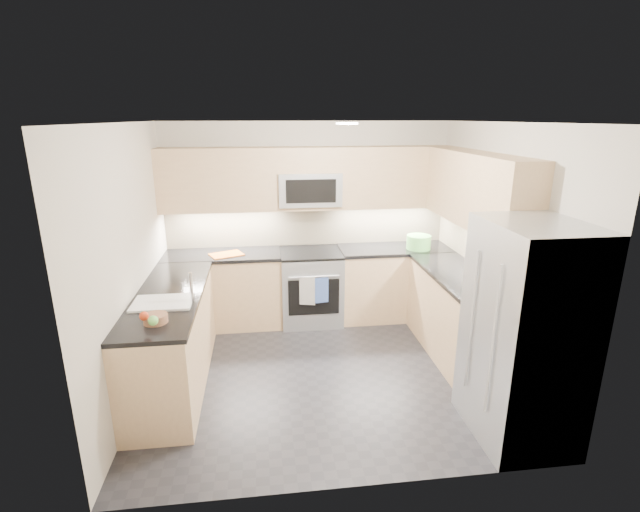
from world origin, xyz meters
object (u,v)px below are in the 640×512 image
Objects in this scene: gas_range at (311,287)px; cutting_board at (226,255)px; microwave at (309,189)px; utensil_bowl at (419,242)px; fruit_basket at (156,319)px; refrigerator at (525,334)px.

cutting_board reaches higher than gas_range.
utensil_bowl is (1.37, -0.20, -0.67)m from microwave.
refrigerator is at bearing -9.57° from fruit_basket.
refrigerator reaches higher than gas_range.
microwave is 3.04m from refrigerator.
utensil_bowl is 3.40m from fruit_basket.
refrigerator is 2.97m from fruit_basket.
gas_range is 2.99× the size of utensil_bowl.
cutting_board is at bearing 136.26° from refrigerator.
utensil_bowl is at bearing 92.04° from refrigerator.
fruit_basket is (-1.48, -2.06, -0.72)m from microwave.
microwave is at bearing 54.33° from fruit_basket.
gas_range is at bearing 176.89° from utensil_bowl.
fruit_basket is (-1.48, -1.93, 0.52)m from gas_range.
utensil_bowl is at bearing -0.63° from cutting_board.
cutting_board is 1.94m from fruit_basket.
cutting_board is (-2.40, 0.03, -0.08)m from utensil_bowl.
utensil_bowl reaches higher than cutting_board.
gas_range is 1.25m from microwave.
microwave is 2.49× the size of utensil_bowl.
microwave reaches higher than cutting_board.
cutting_board is 1.93× the size of fruit_basket.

